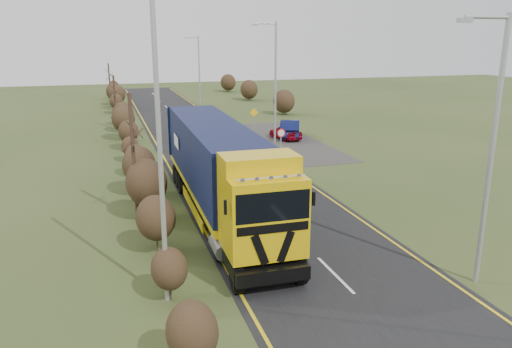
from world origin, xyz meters
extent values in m
plane|color=#33431C|center=(0.00, 0.00, 0.00)|extent=(160.00, 160.00, 0.00)
cube|color=black|center=(0.00, 10.00, 0.01)|extent=(8.00, 120.00, 0.02)
cube|color=#312E2B|center=(6.50, 20.00, 0.01)|extent=(6.00, 18.00, 0.02)
cube|color=gold|center=(-3.70, 10.00, 0.03)|extent=(0.12, 116.00, 0.01)
cube|color=gold|center=(3.70, 10.00, 0.03)|extent=(0.12, 116.00, 0.01)
cube|color=silver|center=(0.00, -4.00, 0.03)|extent=(0.12, 3.00, 0.01)
cube|color=silver|center=(0.00, 4.00, 0.03)|extent=(0.12, 3.00, 0.01)
cube|color=silver|center=(0.00, 12.00, 0.03)|extent=(0.12, 3.00, 0.01)
cube|color=silver|center=(0.00, 20.00, 0.03)|extent=(0.12, 3.00, 0.01)
cube|color=silver|center=(0.00, 28.00, 0.03)|extent=(0.12, 3.00, 0.01)
cube|color=silver|center=(0.00, 36.00, 0.03)|extent=(0.12, 3.00, 0.01)
cube|color=silver|center=(0.00, 44.00, 0.03)|extent=(0.12, 3.00, 0.01)
cube|color=silver|center=(0.00, 52.00, 0.03)|extent=(0.12, 3.00, 0.01)
cube|color=silver|center=(0.00, 60.00, 0.03)|extent=(0.12, 3.00, 0.01)
ellipsoid|color=#322016|center=(-5.97, -8.00, 1.26)|extent=(1.34, 1.74, 1.54)
ellipsoid|color=#322016|center=(-6.02, -4.00, 1.14)|extent=(1.21, 1.57, 1.39)
ellipsoid|color=#322016|center=(-6.00, 0.00, 1.49)|extent=(1.58, 2.06, 1.82)
ellipsoid|color=#322016|center=(-5.98, 4.00, 1.84)|extent=(1.96, 2.55, 2.25)
ellipsoid|color=#322016|center=(-6.03, 8.00, 1.72)|extent=(1.83, 2.38, 2.10)
ellipsoid|color=#322016|center=(-5.95, 12.00, 1.28)|extent=(1.37, 1.78, 1.57)
ellipsoid|color=#322016|center=(-6.06, 16.00, 1.13)|extent=(1.20, 1.56, 1.38)
ellipsoid|color=#322016|center=(-5.92, 20.00, 1.46)|extent=(1.55, 2.02, 1.78)
ellipsoid|color=#322016|center=(-6.09, 24.00, 1.83)|extent=(1.95, 2.53, 2.24)
ellipsoid|color=#322016|center=(-5.90, 28.00, 1.74)|extent=(1.85, 2.41, 2.13)
ellipsoid|color=#322016|center=(-6.12, 32.00, 1.31)|extent=(1.40, 1.81, 1.61)
ellipsoid|color=#322016|center=(-5.87, 36.00, 1.12)|extent=(1.19, 1.55, 1.37)
ellipsoid|color=#322016|center=(-6.14, 40.00, 1.43)|extent=(1.52, 1.97, 1.75)
ellipsoid|color=#322016|center=(-5.84, 44.00, 1.81)|extent=(1.93, 2.51, 2.22)
ellipsoid|color=#322016|center=(-6.17, 48.00, 1.76)|extent=(1.88, 2.44, 2.16)
ellipsoid|color=#322016|center=(-5.82, 52.00, 1.34)|extent=(1.43, 1.85, 1.64)
ellipsoid|color=#322016|center=(-6.19, 56.00, 1.12)|extent=(1.19, 1.55, 1.37)
ellipsoid|color=#322016|center=(-5.80, 60.00, 1.40)|extent=(1.49, 1.93, 1.71)
cylinder|color=#37261B|center=(-6.50, 4.00, 3.03)|extent=(0.18, 0.18, 6.05)
cylinder|color=#37261B|center=(-6.50, 30.00, 2.53)|extent=(0.18, 0.18, 5.06)
cylinder|color=#37261B|center=(-6.50, 52.00, 2.57)|extent=(0.18, 0.18, 5.15)
cube|color=black|center=(-2.64, -2.45, 0.75)|extent=(2.67, 5.00, 0.48)
cube|color=#D5AD09|center=(-2.64, -3.41, 2.53)|extent=(2.73, 2.42, 2.80)
cube|color=black|center=(-2.64, -4.54, 0.59)|extent=(2.69, 0.18, 0.59)
cube|color=black|center=(-3.09, -4.61, 1.67)|extent=(0.65, 0.03, 1.16)
cube|color=black|center=(-2.18, -4.61, 1.67)|extent=(0.65, 0.03, 1.16)
cube|color=black|center=(-2.64, -4.58, 3.12)|extent=(2.53, 0.11, 1.02)
cube|color=black|center=(-2.64, -4.61, 2.37)|extent=(2.47, 0.08, 0.30)
cube|color=#D5AD09|center=(-2.64, -3.04, 4.23)|extent=(2.72, 1.56, 0.60)
cylinder|color=silver|center=(-2.64, -4.33, 4.03)|extent=(2.37, 0.10, 0.06)
cube|color=black|center=(-4.17, -4.33, 3.17)|extent=(0.08, 0.12, 0.48)
cube|color=black|center=(-1.10, -4.33, 3.17)|extent=(0.08, 0.12, 0.48)
cylinder|color=gray|center=(-3.87, -2.02, 0.81)|extent=(0.63, 1.41, 0.60)
cylinder|color=gray|center=(-1.40, -2.02, 0.81)|extent=(0.63, 1.41, 0.60)
cube|color=yellow|center=(-2.64, 4.55, 1.32)|extent=(2.94, 13.60, 0.26)
cube|color=black|center=(-2.64, 4.55, 2.93)|extent=(2.91, 13.17, 2.96)
cube|color=#0E183D|center=(-2.64, 11.13, 2.93)|extent=(2.67, 0.11, 2.96)
cube|color=#0E183D|center=(-2.64, -2.04, 2.93)|extent=(2.67, 0.11, 2.96)
cube|color=black|center=(-2.64, 8.64, 0.70)|extent=(2.55, 3.92, 0.38)
cube|color=yellow|center=(-3.95, 3.47, 0.59)|extent=(0.16, 5.92, 0.48)
cube|color=yellow|center=(-1.32, 3.47, 0.59)|extent=(0.16, 5.92, 0.48)
cylinder|color=black|center=(-3.76, -4.17, 0.56)|extent=(0.36, 1.13, 1.12)
cylinder|color=black|center=(-1.51, -4.17, 0.56)|extent=(0.36, 1.13, 1.12)
cylinder|color=black|center=(-3.76, -1.48, 0.56)|extent=(0.36, 1.13, 1.12)
cylinder|color=black|center=(-1.51, -1.48, 0.56)|extent=(0.36, 1.13, 1.12)
cylinder|color=black|center=(-3.76, 7.67, 0.56)|extent=(0.36, 1.13, 1.12)
cylinder|color=black|center=(-1.51, 7.67, 0.56)|extent=(0.36, 1.13, 1.12)
cylinder|color=black|center=(-3.76, 8.74, 0.56)|extent=(0.36, 1.13, 1.12)
cylinder|color=black|center=(-1.51, 8.74, 0.56)|extent=(0.36, 1.13, 1.12)
cylinder|color=black|center=(-3.76, 9.82, 0.56)|extent=(0.36, 1.13, 1.12)
cylinder|color=black|center=(-1.51, 9.82, 0.56)|extent=(0.36, 1.13, 1.12)
imported|color=maroon|center=(7.15, 20.48, 0.62)|extent=(2.11, 3.84, 1.24)
imported|color=#0B123E|center=(7.80, 21.12, 0.78)|extent=(3.28, 5.00, 1.56)
cylinder|color=#9EA1A3|center=(4.60, -5.92, 4.60)|extent=(0.18, 0.18, 9.19)
cylinder|color=#9EA1A3|center=(3.78, -5.92, 9.04)|extent=(1.63, 0.12, 0.12)
cube|color=#9EA1A3|center=(2.97, -5.92, 8.94)|extent=(0.46, 0.18, 0.14)
cylinder|color=#9EA1A3|center=(5.80, 19.33, 4.84)|extent=(0.18, 0.18, 9.67)
cylinder|color=#9EA1A3|center=(4.94, 19.33, 9.51)|extent=(1.72, 0.12, 0.12)
cube|color=#9EA1A3|center=(4.08, 19.33, 9.40)|extent=(0.48, 0.19, 0.15)
cylinder|color=#9EA1A3|center=(4.60, 45.54, 4.32)|extent=(0.18, 0.18, 8.65)
cylinder|color=#9EA1A3|center=(3.83, 45.54, 8.51)|extent=(1.54, 0.12, 0.12)
cube|color=#9EA1A3|center=(3.06, 45.54, 8.41)|extent=(0.43, 0.17, 0.13)
cylinder|color=#9EA1A3|center=(-6.12, -3.96, 4.83)|extent=(0.16, 0.16, 9.65)
cylinder|color=#9EA1A3|center=(4.20, 13.49, 0.98)|extent=(0.08, 0.08, 1.96)
cylinder|color=red|center=(4.20, 13.46, 1.96)|extent=(0.63, 0.04, 0.63)
cylinder|color=white|center=(4.20, 13.44, 1.96)|extent=(0.47, 0.02, 0.47)
cylinder|color=#9EA1A3|center=(5.80, 25.33, 0.79)|extent=(0.08, 0.08, 1.59)
cube|color=yellow|center=(5.80, 25.28, 1.70)|extent=(0.80, 0.04, 0.80)
camera|label=1|loc=(-7.70, -19.09, 8.42)|focal=35.00mm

